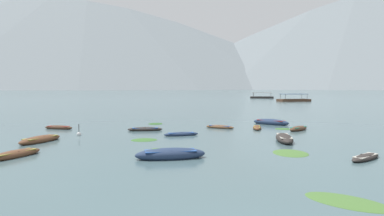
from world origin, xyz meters
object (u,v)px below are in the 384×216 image
Objects in this scene: ferry_1 at (262,97)px; rowboat_11 at (220,127)px; rowboat_7 at (59,128)px; rowboat_2 at (170,154)px; rowboat_4 at (298,129)px; rowboat_6 at (145,129)px; rowboat_3 at (15,154)px; mooring_buoy at (79,134)px; ferry_0 at (294,100)px; rowboat_8 at (365,157)px; rowboat_9 at (40,139)px; rowboat_0 at (284,138)px; rowboat_1 at (181,134)px; rowboat_10 at (257,128)px; rowboat_5 at (271,122)px.

rowboat_11 is at bearing -107.86° from ferry_1.
rowboat_7 is 1.05× the size of rowboat_11.
ferry_1 reaches higher than rowboat_2.
rowboat_4 is 15.55m from rowboat_6.
rowboat_3 is 14.47m from rowboat_6.
rowboat_4 is 8.05m from rowboat_11.
rowboat_7 is at bearing 173.64° from rowboat_4.
rowboat_2 is at bearing -109.24° from rowboat_11.
mooring_buoy is at bearing -174.14° from rowboat_4.
ferry_0 is at bearing 53.39° from rowboat_7.
rowboat_6 is 108.22m from ferry_1.
rowboat_2 reaches higher than rowboat_11.
rowboat_9 is (-22.13, 8.09, 0.07)m from rowboat_8.
rowboat_1 is (-8.23, 3.79, -0.09)m from rowboat_0.
rowboat_6 is 11.69m from rowboat_10.
rowboat_10 is 2.99× the size of mooring_buoy.
rowboat_6 reaches higher than rowboat_10.
rowboat_0 reaches higher than rowboat_10.
rowboat_3 is 1.21× the size of rowboat_8.
mooring_buoy is (-8.28, 10.70, -0.15)m from rowboat_2.
rowboat_3 is at bearing -152.50° from rowboat_4.
rowboat_1 is 11.71m from rowboat_9.
mooring_buoy reaches higher than rowboat_4.
rowboat_8 is (21.46, -2.13, -0.05)m from rowboat_3.
rowboat_8 is at bearing -45.51° from rowboat_1.
rowboat_0 is 1.03× the size of rowboat_9.
rowboat_4 reaches higher than rowboat_8.
rowboat_0 is 1.20× the size of rowboat_3.
rowboat_9 is at bearing -165.76° from rowboat_1.
rowboat_4 is at bearing -6.36° from rowboat_7.
rowboat_5 is at bearing 39.04° from rowboat_3.
rowboat_11 is at bearing -1.47° from rowboat_7.
rowboat_11 is at bearing -152.99° from rowboat_5.
rowboat_5 is 15.22m from rowboat_6.
ferry_1 is at bearing 72.14° from rowboat_11.
rowboat_3 is 3.26× the size of mooring_buoy.
ferry_0 is 30.62m from ferry_1.
rowboat_6 is 1.03× the size of rowboat_10.
rowboat_9 is 117.35m from ferry_1.
rowboat_0 reaches higher than rowboat_4.
rowboat_7 reaches higher than rowboat_6.
rowboat_0 reaches higher than rowboat_7.
rowboat_5 is at bearing -112.52° from ferry_0.
rowboat_4 reaches higher than rowboat_6.
rowboat_5 is 3.69× the size of mooring_buoy.
rowboat_3 is at bearing -119.75° from rowboat_6.
ferry_0 reaches higher than rowboat_3.
mooring_buoy is (-9.28, 0.80, -0.03)m from rowboat_1.
rowboat_8 is 15.70m from rowboat_10.
rowboat_0 is at bearing -119.25° from rowboat_4.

